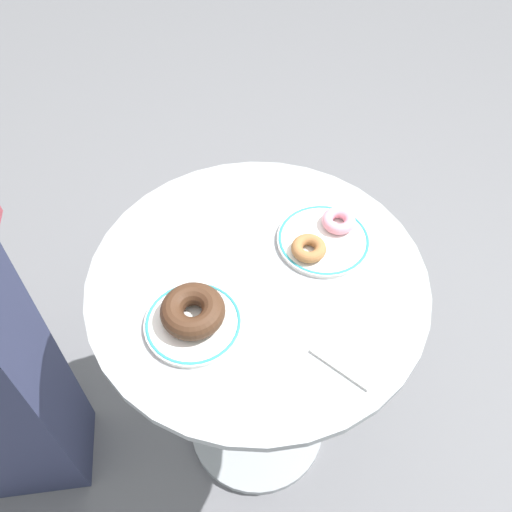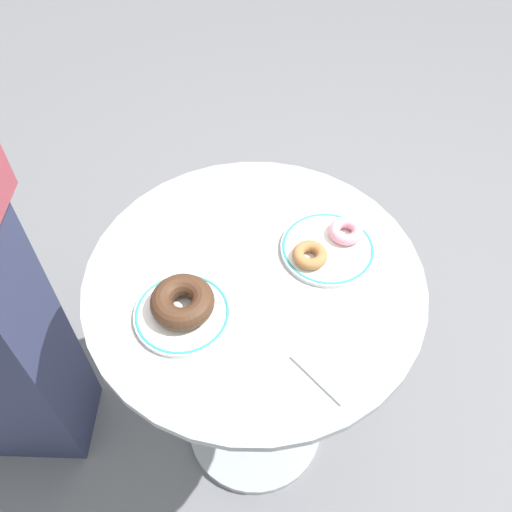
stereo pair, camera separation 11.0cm
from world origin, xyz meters
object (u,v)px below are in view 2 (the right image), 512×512
plate_left (182,314)px  paper_napkin (340,360)px  donut_cinnamon (310,255)px  donut_chocolate (182,302)px  donut_pink_frosted (346,231)px  cafe_table (255,346)px  plate_right (328,248)px

plate_left → paper_napkin: plate_left is taller
donut_cinnamon → paper_napkin: (-0.11, -0.20, -0.02)m
donut_chocolate → donut_pink_frosted: size_ratio=1.69×
paper_napkin → plate_left: bearing=123.2°
cafe_table → donut_chocolate: 0.34m
cafe_table → plate_right: 0.32m
plate_left → donut_pink_frosted: (0.37, -0.05, 0.02)m
cafe_table → donut_cinnamon: donut_cinnamon is taller
cafe_table → paper_napkin: bearing=-88.9°
plate_right → donut_chocolate: 0.32m
plate_left → plate_right: 0.32m
plate_right → plate_left: bearing=170.5°
cafe_table → donut_pink_frosted: size_ratio=10.92×
cafe_table → plate_right: (0.16, -0.04, 0.28)m
donut_chocolate → paper_napkin: size_ratio=0.99×
cafe_table → donut_cinnamon: 0.31m
plate_left → donut_cinnamon: 0.27m
donut_pink_frosted → cafe_table: bearing=169.9°
cafe_table → plate_left: plate_left is taller
donut_chocolate → paper_napkin: bearing=-58.5°
cafe_table → paper_napkin: 0.36m
cafe_table → paper_napkin: (0.00, -0.24, 0.27)m
donut_pink_frosted → donut_cinnamon: size_ratio=1.00×
donut_cinnamon → plate_left: bearing=168.9°
donut_chocolate → paper_napkin: 0.30m
donut_chocolate → donut_cinnamon: size_ratio=1.69×
donut_chocolate → paper_napkin: (0.16, -0.26, -0.03)m
plate_left → donut_chocolate: bearing=36.0°
plate_left → paper_napkin: (0.16, -0.25, -0.00)m
plate_right → paper_napkin: size_ratio=1.59×
cafe_table → donut_cinnamon: bearing=-19.1°
plate_left → paper_napkin: 0.30m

